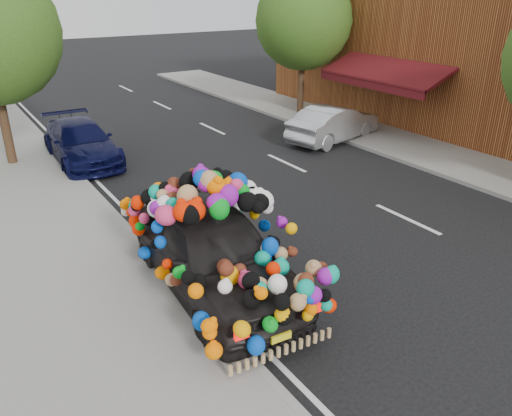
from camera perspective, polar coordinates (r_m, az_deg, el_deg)
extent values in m
plane|color=black|center=(10.48, 3.74, -5.88)|extent=(100.00, 100.00, 0.00)
cube|color=gray|center=(8.97, -19.55, -12.75)|extent=(4.00, 60.00, 0.12)
cube|color=gray|center=(9.42, -7.98, -9.40)|extent=(0.15, 60.00, 0.13)
cube|color=gray|center=(17.86, 19.47, 5.92)|extent=(3.00, 40.00, 0.12)
cube|color=#4F0E13|center=(19.61, 14.38, 14.99)|extent=(1.62, 5.20, 0.75)
cube|color=#4F0E13|center=(19.14, 12.66, 13.72)|extent=(0.06, 5.20, 0.35)
cylinder|color=#332114|center=(17.25, -26.78, 8.62)|extent=(0.28, 0.28, 2.73)
cylinder|color=#332114|center=(22.23, 5.16, 13.93)|extent=(0.28, 0.28, 2.64)
sphere|color=#224512|center=(21.92, 5.42, 20.58)|extent=(4.00, 4.00, 4.00)
imported|color=black|center=(9.21, -5.01, -4.68)|extent=(2.23, 4.87, 1.62)
cube|color=red|center=(7.18, -1.65, -14.23)|extent=(0.22, 0.07, 0.14)
cube|color=red|center=(7.74, 7.07, -11.21)|extent=(0.22, 0.07, 0.14)
cube|color=yellow|center=(7.62, 2.89, -14.55)|extent=(0.34, 0.06, 0.12)
imported|color=black|center=(17.03, -19.35, 7.13)|extent=(1.92, 4.45, 1.28)
imported|color=#A6A9AD|center=(18.50, 8.88, 9.53)|extent=(4.15, 2.20, 1.30)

